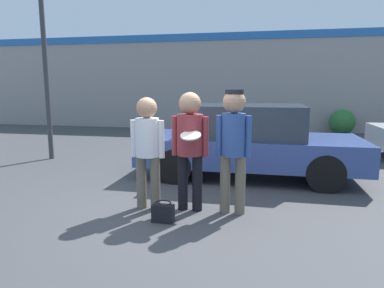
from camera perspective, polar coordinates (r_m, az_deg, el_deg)
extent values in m
plane|color=#3F3F42|center=(5.21, -3.49, -11.17)|extent=(56.00, 56.00, 0.00)
cube|color=gray|center=(14.82, 6.85, 10.19)|extent=(24.00, 0.18, 4.06)
cube|color=#2666B2|center=(14.86, 6.96, 17.47)|extent=(24.00, 0.04, 0.30)
cylinder|color=#665B4C|center=(5.29, -8.43, -6.30)|extent=(0.15, 0.15, 0.81)
cylinder|color=#665B4C|center=(5.22, -6.15, -6.47)|extent=(0.15, 0.15, 0.81)
cylinder|color=silver|center=(5.11, -7.46, 1.10)|extent=(0.35, 0.35, 0.57)
cylinder|color=silver|center=(5.19, -9.71, 0.93)|extent=(0.09, 0.09, 0.56)
cylinder|color=silver|center=(5.05, -5.14, 0.79)|extent=(0.09, 0.09, 0.56)
sphere|color=tan|center=(5.06, -7.57, 6.02)|extent=(0.30, 0.30, 0.30)
cylinder|color=black|center=(5.16, -1.54, -6.39)|extent=(0.15, 0.15, 0.85)
cylinder|color=black|center=(5.12, 0.87, -6.53)|extent=(0.15, 0.15, 0.85)
cylinder|color=maroon|center=(4.99, -0.35, 1.55)|extent=(0.38, 0.38, 0.60)
cylinder|color=maroon|center=(5.04, -2.90, 1.38)|extent=(0.09, 0.09, 0.58)
cylinder|color=maroon|center=(4.95, 2.26, 1.23)|extent=(0.09, 0.09, 0.58)
sphere|color=tan|center=(4.95, -0.35, 6.82)|extent=(0.32, 0.32, 0.32)
cylinder|color=silver|center=(4.70, -0.23, 1.43)|extent=(0.29, 0.28, 0.11)
cylinder|color=#665B4C|center=(5.06, 5.53, -6.69)|extent=(0.15, 0.15, 0.86)
cylinder|color=#665B4C|center=(5.04, 8.03, -6.80)|extent=(0.15, 0.15, 0.86)
cylinder|color=#2D4C8C|center=(4.89, 6.94, 1.54)|extent=(0.33, 0.33, 0.61)
cylinder|color=#2D4C8C|center=(4.92, 4.55, 1.37)|extent=(0.09, 0.09, 0.59)
cylinder|color=#2D4C8C|center=(4.88, 9.34, 1.22)|extent=(0.09, 0.09, 0.59)
sphere|color=tan|center=(4.85, 7.05, 7.00)|extent=(0.32, 0.32, 0.32)
cylinder|color=black|center=(4.85, 7.09, 8.66)|extent=(0.26, 0.26, 0.06)
cube|color=#334784|center=(7.13, 9.48, -0.93)|extent=(4.40, 1.85, 0.55)
cube|color=#28333D|center=(7.05, 8.90, 3.86)|extent=(2.29, 1.59, 0.64)
cylinder|color=black|center=(8.06, 19.42, -1.76)|extent=(0.68, 0.22, 0.68)
cylinder|color=black|center=(6.46, 21.32, -4.58)|extent=(0.68, 0.22, 0.68)
cylinder|color=black|center=(8.14, 0.06, -1.10)|extent=(0.68, 0.22, 0.68)
cylinder|color=black|center=(6.57, -2.87, -3.70)|extent=(0.68, 0.22, 0.68)
cylinder|color=#38383D|center=(9.47, -23.41, 14.43)|extent=(0.12, 0.12, 5.55)
sphere|color=#2D6B33|center=(14.47, 23.71, 3.35)|extent=(0.98, 0.98, 0.98)
cube|color=black|center=(4.81, -4.85, -11.46)|extent=(0.30, 0.14, 0.24)
torus|color=black|center=(4.75, -4.87, -9.76)|extent=(0.23, 0.23, 0.02)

